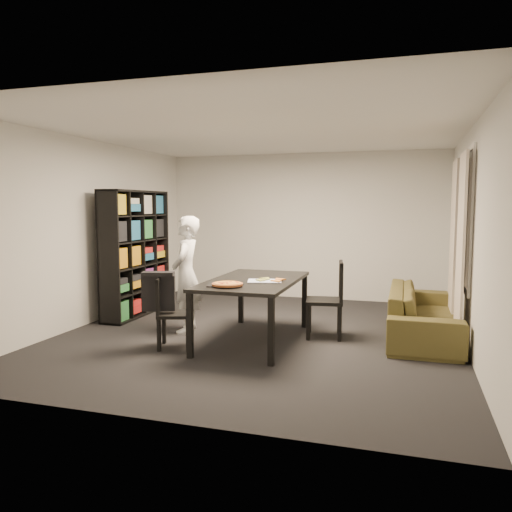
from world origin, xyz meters
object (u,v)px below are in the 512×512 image
(chair_left, at_px, (168,308))
(baking_tray, at_px, (226,285))
(sofa, at_px, (424,313))
(pepperoni_pizza, at_px, (227,284))
(bookshelf, at_px, (136,253))
(chair_right, at_px, (332,294))
(person, at_px, (186,274))
(dining_table, at_px, (254,285))

(chair_left, bearing_deg, baking_tray, -102.69)
(sofa, bearing_deg, pepperoni_pizza, 123.05)
(bookshelf, relative_size, pepperoni_pizza, 5.43)
(chair_right, relative_size, baking_tray, 2.44)
(bookshelf, bearing_deg, chair_left, -48.91)
(person, height_order, baking_tray, person)
(person, bearing_deg, bookshelf, -130.96)
(bookshelf, xyz_separation_m, dining_table, (2.17, -0.92, -0.25))
(baking_tray, xyz_separation_m, sofa, (2.20, 1.32, -0.46))
(chair_left, relative_size, chair_right, 0.86)
(sofa, bearing_deg, baking_tray, 120.93)
(chair_right, bearing_deg, bookshelf, -107.22)
(chair_right, bearing_deg, baking_tray, -56.62)
(bookshelf, distance_m, sofa, 4.24)
(bookshelf, height_order, person, bookshelf)
(bookshelf, height_order, pepperoni_pizza, bookshelf)
(bookshelf, xyz_separation_m, sofa, (4.19, -0.11, -0.64))
(chair_right, distance_m, person, 1.92)
(dining_table, xyz_separation_m, baking_tray, (-0.18, -0.51, 0.07))
(dining_table, height_order, baking_tray, baking_tray)
(chair_right, relative_size, pepperoni_pizza, 2.79)
(dining_table, relative_size, pepperoni_pizza, 5.28)
(chair_left, distance_m, pepperoni_pizza, 0.81)
(chair_right, distance_m, pepperoni_pizza, 1.49)
(bookshelf, relative_size, chair_right, 1.95)
(person, xyz_separation_m, sofa, (3.01, 0.62, -0.45))
(pepperoni_pizza, distance_m, sofa, 2.60)
(bookshelf, relative_size, baking_tray, 4.75)
(dining_table, relative_size, sofa, 0.86)
(chair_left, distance_m, chair_right, 2.05)
(chair_left, height_order, pepperoni_pizza, chair_left)
(bookshelf, height_order, baking_tray, bookshelf)
(bookshelf, height_order, sofa, bookshelf)
(baking_tray, xyz_separation_m, pepperoni_pizza, (0.05, -0.08, 0.02))
(chair_right, height_order, baking_tray, chair_right)
(dining_table, bearing_deg, person, 169.23)
(pepperoni_pizza, bearing_deg, chair_left, 178.39)
(pepperoni_pizza, bearing_deg, baking_tray, 123.15)
(dining_table, height_order, sofa, dining_table)
(person, xyz_separation_m, baking_tray, (0.81, -0.70, 0.01))
(bookshelf, relative_size, sofa, 0.88)
(person, bearing_deg, baking_tray, 40.20)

